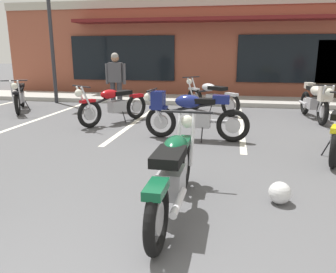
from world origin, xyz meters
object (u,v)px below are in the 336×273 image
object	(u,v)px
motorcycle_cream_vintage	(211,97)
helmet_on_pavement	(280,193)
motorcycle_foreground_classic	(174,173)
motorcycle_black_cruiser	(315,100)
motorcycle_blue_standard	(190,113)
motorcycle_red_sportbike	(19,95)
motorcycle_orange_scrambler	(114,104)
parking_lot_lamp_post	(47,5)
person_in_shorts_foreground	(116,78)

from	to	relation	value
motorcycle_cream_vintage	helmet_on_pavement	xyz separation A→B (m)	(1.17, -5.80, -0.33)
motorcycle_foreground_classic	motorcycle_black_cruiser	xyz separation A→B (m)	(2.65, 5.68, 0.07)
helmet_on_pavement	motorcycle_foreground_classic	bearing A→B (deg)	-158.07
motorcycle_blue_standard	motorcycle_red_sportbike	bearing A→B (deg)	156.44
motorcycle_red_sportbike	motorcycle_orange_scrambler	distance (m)	3.49
parking_lot_lamp_post	person_in_shorts_foreground	bearing A→B (deg)	-21.98
motorcycle_blue_standard	motorcycle_orange_scrambler	world-z (taller)	same
motorcycle_foreground_classic	helmet_on_pavement	size ratio (longest dim) A/B	8.10
motorcycle_black_cruiser	motorcycle_cream_vintage	world-z (taller)	same
motorcycle_orange_scrambler	motorcycle_cream_vintage	distance (m)	2.92
motorcycle_red_sportbike	parking_lot_lamp_post	bearing A→B (deg)	81.97
motorcycle_foreground_classic	motorcycle_red_sportbike	distance (m)	7.82
motorcycle_orange_scrambler	motorcycle_cream_vintage	world-z (taller)	same
motorcycle_orange_scrambler	motorcycle_cream_vintage	size ratio (longest dim) A/B	1.09
motorcycle_foreground_classic	person_in_shorts_foreground	world-z (taller)	person_in_shorts_foreground
motorcycle_foreground_classic	motorcycle_orange_scrambler	xyz separation A→B (m)	(-2.24, 4.38, 0.00)
motorcycle_cream_vintage	motorcycle_black_cruiser	bearing A→B (deg)	-12.47
motorcycle_red_sportbike	motorcycle_black_cruiser	size ratio (longest dim) A/B	0.90
motorcycle_cream_vintage	person_in_shorts_foreground	world-z (taller)	person_in_shorts_foreground
motorcycle_red_sportbike	parking_lot_lamp_post	world-z (taller)	parking_lot_lamp_post
motorcycle_foreground_classic	motorcycle_blue_standard	world-z (taller)	same
parking_lot_lamp_post	motorcycle_orange_scrambler	bearing A→B (deg)	-41.32
motorcycle_cream_vintage	person_in_shorts_foreground	xyz separation A→B (m)	(-2.75, -0.21, 0.49)
motorcycle_cream_vintage	helmet_on_pavement	size ratio (longest dim) A/B	6.58
motorcycle_red_sportbike	motorcycle_cream_vintage	xyz separation A→B (m)	(5.55, 0.76, 0.00)
person_in_shorts_foreground	helmet_on_pavement	size ratio (longest dim) A/B	6.44
motorcycle_foreground_classic	person_in_shorts_foreground	distance (m)	6.67
motorcycle_blue_standard	motorcycle_cream_vintage	size ratio (longest dim) A/B	1.23
motorcycle_foreground_classic	motorcycle_cream_vintage	xyz separation A→B (m)	(-0.01, 6.26, 0.00)
motorcycle_black_cruiser	person_in_shorts_foreground	distance (m)	5.44
motorcycle_black_cruiser	motorcycle_cream_vintage	distance (m)	2.72
motorcycle_red_sportbike	motorcycle_blue_standard	world-z (taller)	same
person_in_shorts_foreground	parking_lot_lamp_post	size ratio (longest dim) A/B	0.35
motorcycle_black_cruiser	parking_lot_lamp_post	bearing A→B (deg)	169.93
motorcycle_orange_scrambler	person_in_shorts_foreground	bearing A→B (deg)	107.10
motorcycle_foreground_classic	motorcycle_black_cruiser	bearing A→B (deg)	64.98
person_in_shorts_foreground	motorcycle_foreground_classic	bearing A→B (deg)	-65.50
person_in_shorts_foreground	helmet_on_pavement	xyz separation A→B (m)	(3.92, -5.59, -0.82)
motorcycle_foreground_classic	motorcycle_cream_vintage	distance (m)	6.26
person_in_shorts_foreground	motorcycle_blue_standard	bearing A→B (deg)	-48.58
motorcycle_red_sportbike	motorcycle_orange_scrambler	size ratio (longest dim) A/B	1.02
motorcycle_blue_standard	parking_lot_lamp_post	distance (m)	6.95
motorcycle_blue_standard	person_in_shorts_foreground	world-z (taller)	person_in_shorts_foreground
motorcycle_foreground_classic	parking_lot_lamp_post	bearing A→B (deg)	126.91
motorcycle_blue_standard	motorcycle_foreground_classic	bearing A→B (deg)	-86.05
motorcycle_black_cruiser	person_in_shorts_foreground	xyz separation A→B (m)	(-5.41, 0.38, 0.42)
motorcycle_red_sportbike	person_in_shorts_foreground	xyz separation A→B (m)	(2.79, 0.55, 0.49)
motorcycle_orange_scrambler	helmet_on_pavement	size ratio (longest dim) A/B	7.19
motorcycle_foreground_classic	motorcycle_blue_standard	bearing A→B (deg)	93.95
motorcycle_red_sportbike	motorcycle_black_cruiser	xyz separation A→B (m)	(8.20, 0.17, 0.07)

